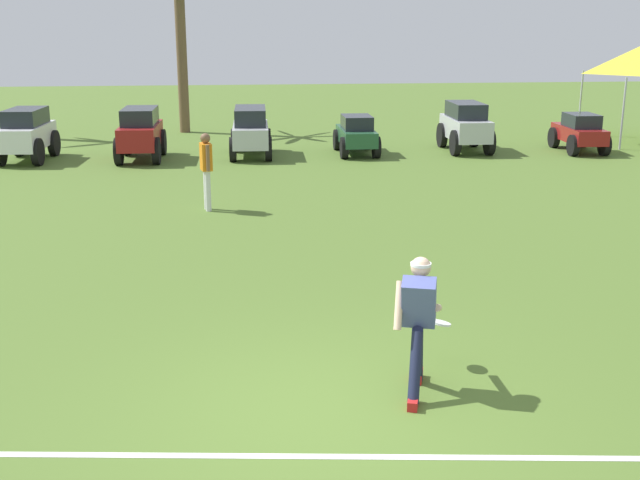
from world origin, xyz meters
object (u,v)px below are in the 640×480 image
parked_car_slot_c (140,132)px  parked_car_slot_d (251,130)px  frisbee_thrower (418,318)px  parked_car_slot_f (465,125)px  teammate_near_sideline (206,164)px  frisbee_in_flight (440,323)px  parked_car_slot_g (579,132)px  parked_car_slot_b (27,133)px  palm_tree_left_of_centre (180,37)px  parked_car_slot_e (356,134)px

parked_car_slot_c → parked_car_slot_d: (2.99, 0.31, -0.02)m
frisbee_thrower → parked_car_slot_d: (-1.43, 14.91, -0.08)m
frisbee_thrower → parked_car_slot_f: 15.88m
teammate_near_sideline → parked_car_slot_f: size_ratio=0.66×
frisbee_in_flight → parked_car_slot_g: bearing=61.5°
frisbee_in_flight → parked_car_slot_g: (7.65, 14.10, 0.06)m
parked_car_slot_b → parked_car_slot_f: bearing=1.8°
parked_car_slot_d → palm_tree_left_of_centre: size_ratio=0.48×
parked_car_slot_c → palm_tree_left_of_centre: size_ratio=0.47×
parked_car_slot_d → parked_car_slot_f: size_ratio=1.03×
parked_car_slot_f → parked_car_slot_g: parked_car_slot_f is taller
parked_car_slot_e → parked_car_slot_f: 3.24m
frisbee_in_flight → parked_car_slot_e: parked_car_slot_e is taller
parked_car_slot_e → parked_car_slot_f: bearing=3.8°
parked_car_slot_b → parked_car_slot_c: (3.04, -0.15, 0.00)m
frisbee_thrower → palm_tree_left_of_centre: size_ratio=0.28×
teammate_near_sideline → parked_car_slot_g: size_ratio=0.70×
parked_car_slot_c → parked_car_slot_b: bearing=177.1°
frisbee_thrower → teammate_near_sideline: bearing=106.1°
parked_car_slot_b → parked_car_slot_e: size_ratio=1.09×
parked_car_slot_b → palm_tree_left_of_centre: palm_tree_left_of_centre is taller
parked_car_slot_d → frisbee_thrower: bearing=-84.5°
parked_car_slot_d → parked_car_slot_e: 3.00m
teammate_near_sideline → parked_car_slot_c: (-1.99, 6.20, -0.20)m
palm_tree_left_of_centre → parked_car_slot_b: bearing=-126.7°
parked_car_slot_c → palm_tree_left_of_centre: bearing=81.2°
parked_car_slot_e → parked_car_slot_g: (6.48, -0.24, 0.00)m
frisbee_in_flight → parked_car_slot_c: 14.82m
parked_car_slot_e → parked_car_slot_g: size_ratio=0.99×
parked_car_slot_f → parked_car_slot_e: bearing=-176.2°
parked_car_slot_b → parked_car_slot_e: 9.03m
parked_car_slot_f → palm_tree_left_of_centre: (-8.38, 4.83, 2.38)m
parked_car_slot_f → parked_car_slot_b: bearing=-178.2°
parked_car_slot_c → frisbee_in_flight: bearing=-71.1°
teammate_near_sideline → frisbee_thrower: bearing=-73.9°
parked_car_slot_f → palm_tree_left_of_centre: 9.96m
parked_car_slot_c → parked_car_slot_d: size_ratio=0.98×
parked_car_slot_g → parked_car_slot_d: bearing=178.6°
parked_car_slot_d → parked_car_slot_f: bearing=2.1°
teammate_near_sideline → parked_car_slot_e: size_ratio=0.71×
teammate_near_sideline → parked_car_slot_b: bearing=128.4°
parked_car_slot_d → palm_tree_left_of_centre: 6.00m
parked_car_slot_b → parked_car_slot_d: 6.04m
parked_car_slot_d → parked_car_slot_e: parked_car_slot_d is taller
frisbee_in_flight → teammate_near_sideline: teammate_near_sideline is taller
parked_car_slot_c → teammate_near_sideline: bearing=-72.2°
parked_car_slot_f → palm_tree_left_of_centre: bearing=150.0°
frisbee_in_flight → parked_car_slot_c: (-4.81, 14.02, 0.24)m
parked_car_slot_b → parked_car_slot_d: (6.04, 0.15, -0.02)m
parked_car_slot_e → palm_tree_left_of_centre: (-5.15, 5.05, 2.55)m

